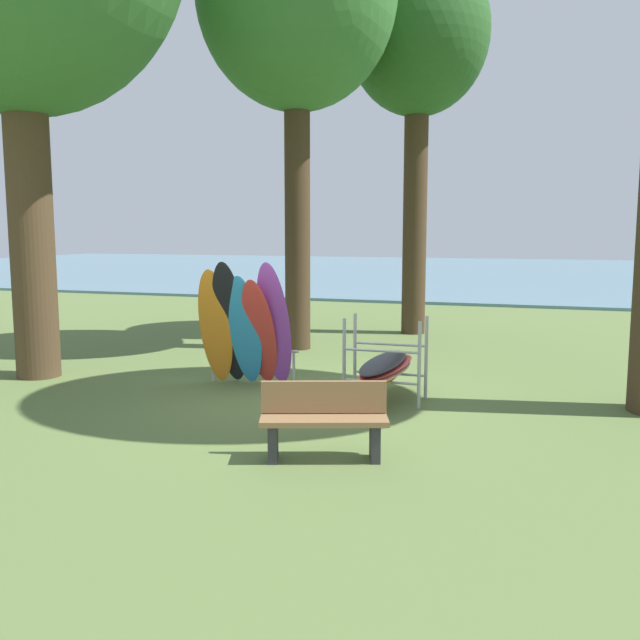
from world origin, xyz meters
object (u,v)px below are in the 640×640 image
board_storage_rack (385,368)px  park_bench (324,419)px  tree_mid_behind (418,40)px  leaning_board_pile (245,328)px

board_storage_rack → park_bench: 2.76m
board_storage_rack → park_bench: (-0.07, -2.76, -0.04)m
tree_mid_behind → park_bench: 11.55m
tree_mid_behind → park_bench: tree_mid_behind is taller
tree_mid_behind → park_bench: (0.74, -9.56, -6.43)m
park_bench → tree_mid_behind: bearing=94.4°
tree_mid_behind → leaning_board_pile: (-1.53, -6.59, -5.92)m
leaning_board_pile → park_bench: size_ratio=1.40×
park_bench → leaning_board_pile: bearing=127.4°
tree_mid_behind → park_bench: bearing=-85.6°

